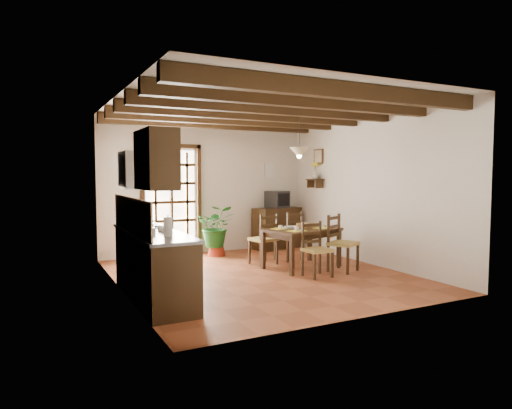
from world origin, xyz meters
TOP-DOWN VIEW (x-y plane):
  - ground_plane at (0.00, 0.00)m, footprint 5.00×5.00m
  - room_shell at (0.00, 0.00)m, footprint 4.52×5.02m
  - ceiling_beams at (0.00, 0.00)m, footprint 4.50×4.34m
  - french_door at (-0.80, 2.45)m, footprint 1.26×0.11m
  - kitchen_counter at (-1.96, -0.60)m, footprint 0.64×2.25m
  - upper_cabinet at (-2.08, -1.30)m, footprint 0.35×0.80m
  - range_hood at (-2.05, -0.05)m, footprint 0.38×0.60m
  - counter_items at (-1.95, -0.51)m, footprint 0.50×1.43m
  - dining_table at (0.93, 0.23)m, footprint 1.45×1.10m
  - chair_near_left at (0.76, -0.49)m, footprint 0.43×0.41m
  - chair_near_right at (1.39, -0.35)m, footprint 0.60×0.59m
  - chair_far_left at (0.46, 0.80)m, footprint 0.50×0.49m
  - chair_far_right at (1.10, 0.95)m, footprint 0.52×0.51m
  - table_setting at (0.93, 0.23)m, footprint 0.95×0.63m
  - table_bowl at (0.69, 0.22)m, footprint 0.26×0.26m
  - sideboard at (1.56, 2.23)m, footprint 1.15×0.69m
  - crt_tv at (1.56, 2.22)m, footprint 0.53×0.51m
  - fuse_box at (1.50, 2.48)m, footprint 0.25×0.03m
  - plant_pot at (0.01, 2.02)m, footprint 0.38×0.38m
  - potted_plant at (0.01, 2.02)m, footprint 2.53×2.39m
  - wall_shelf at (2.14, 1.60)m, footprint 0.20×0.42m
  - shelf_vase at (2.14, 1.60)m, footprint 0.15×0.15m
  - shelf_flowers at (2.14, 1.60)m, footprint 0.14×0.14m
  - framed_picture at (2.22, 1.60)m, footprint 0.03×0.32m
  - pendant_lamp at (0.93, 0.33)m, footprint 0.36×0.36m

SIDE VIEW (x-z plane):
  - ground_plane at x=0.00m, z-range 0.00..0.00m
  - plant_pot at x=0.01m, z-range -0.01..0.23m
  - chair_near_left at x=0.76m, z-range -0.17..0.73m
  - chair_far_left at x=0.46m, z-range -0.18..0.77m
  - chair_far_right at x=1.10m, z-range -0.18..0.77m
  - chair_near_right at x=1.39m, z-range -0.18..0.80m
  - sideboard at x=1.56m, z-range 0.00..0.92m
  - kitchen_counter at x=-1.96m, z-range -0.22..1.16m
  - potted_plant at x=0.01m, z-range -0.54..1.68m
  - dining_table at x=0.93m, z-range 0.26..0.97m
  - table_setting at x=0.93m, z-range 0.64..0.74m
  - table_bowl at x=0.69m, z-range 0.71..0.76m
  - counter_items at x=-1.95m, z-range 0.83..1.08m
  - crt_tv at x=1.56m, z-range 0.92..1.29m
  - french_door at x=-0.80m, z-range 0.02..2.34m
  - wall_shelf at x=2.14m, z-range 1.41..1.61m
  - shelf_vase at x=2.14m, z-range 1.57..1.73m
  - range_hood at x=-2.05m, z-range 1.46..2.00m
  - fuse_box at x=1.50m, z-range 1.59..1.91m
  - room_shell at x=0.00m, z-range 0.41..3.22m
  - upper_cabinet at x=-2.08m, z-range 1.50..2.20m
  - shelf_flowers at x=2.14m, z-range 1.68..2.04m
  - framed_picture at x=2.22m, z-range 1.89..2.21m
  - pendant_lamp at x=0.93m, z-range 1.66..2.50m
  - ceiling_beams at x=0.00m, z-range 2.59..2.79m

